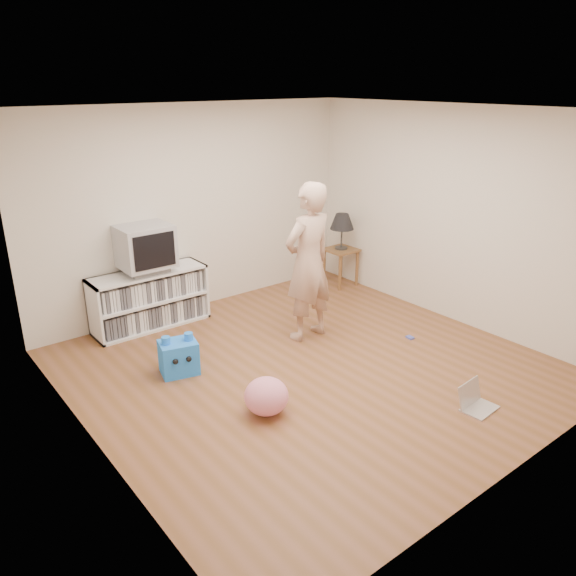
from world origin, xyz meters
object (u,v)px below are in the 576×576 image
(table_lamp, at_px, (342,222))
(person, at_px, (308,262))
(media_unit, at_px, (149,299))
(dvd_deck, at_px, (147,269))
(laptop, at_px, (475,401))
(plush_blue, at_px, (179,357))
(plush_pink, at_px, (266,396))
(side_table, at_px, (341,258))
(crt_tv, at_px, (145,246))

(table_lamp, distance_m, person, 1.84)
(media_unit, relative_size, table_lamp, 2.72)
(dvd_deck, relative_size, person, 0.25)
(laptop, bearing_deg, person, 91.52)
(table_lamp, relative_size, person, 0.28)
(table_lamp, xyz_separation_m, plush_blue, (-3.12, -0.90, -0.76))
(plush_blue, bearing_deg, plush_pink, -62.79)
(side_table, xyz_separation_m, table_lamp, (0.00, 0.00, 0.53))
(side_table, distance_m, plush_pink, 3.52)
(media_unit, height_order, plush_blue, media_unit)
(media_unit, bearing_deg, side_table, -7.77)
(plush_pink, bearing_deg, plush_blue, 103.08)
(media_unit, height_order, table_lamp, table_lamp)
(crt_tv, relative_size, plush_pink, 1.49)
(laptop, bearing_deg, crt_tv, 108.92)
(media_unit, xyz_separation_m, plush_pink, (-0.02, -2.44, -0.18))
(media_unit, bearing_deg, crt_tv, -90.00)
(crt_tv, height_order, table_lamp, crt_tv)
(side_table, xyz_separation_m, plush_blue, (-3.12, -0.90, -0.23))
(dvd_deck, relative_size, side_table, 0.82)
(crt_tv, distance_m, table_lamp, 2.85)
(side_table, bearing_deg, table_lamp, 0.00)
(side_table, xyz_separation_m, laptop, (-1.28, -3.18, -0.35))
(person, bearing_deg, crt_tv, -51.47)
(plush_pink, bearing_deg, person, 37.13)
(crt_tv, bearing_deg, laptop, -66.43)
(person, distance_m, plush_pink, 1.84)
(crt_tv, distance_m, plush_blue, 1.55)
(table_lamp, height_order, laptop, table_lamp)
(table_lamp, xyz_separation_m, person, (-1.51, -1.04, -0.03))
(crt_tv, bearing_deg, person, -47.01)
(side_table, relative_size, person, 0.30)
(side_table, relative_size, laptop, 1.53)
(laptop, bearing_deg, table_lamp, 63.41)
(side_table, xyz_separation_m, plush_pink, (-2.85, -2.06, -0.24))
(dvd_deck, xyz_separation_m, person, (1.32, -1.41, 0.18))
(table_lamp, bearing_deg, plush_pink, -144.16)
(table_lamp, distance_m, plush_blue, 3.33)
(table_lamp, relative_size, plush_pink, 1.28)
(crt_tv, bearing_deg, media_unit, 90.00)
(media_unit, xyz_separation_m, dvd_deck, (0.00, -0.02, 0.39))
(laptop, bearing_deg, dvd_deck, 108.90)
(laptop, relative_size, plush_pink, 0.89)
(media_unit, height_order, person, person)
(media_unit, distance_m, plush_pink, 2.45)
(dvd_deck, xyz_separation_m, plush_pink, (-0.02, -2.43, -0.56))
(person, relative_size, plush_blue, 4.24)
(dvd_deck, height_order, side_table, dvd_deck)
(person, height_order, plush_blue, person)
(person, distance_m, plush_blue, 1.77)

